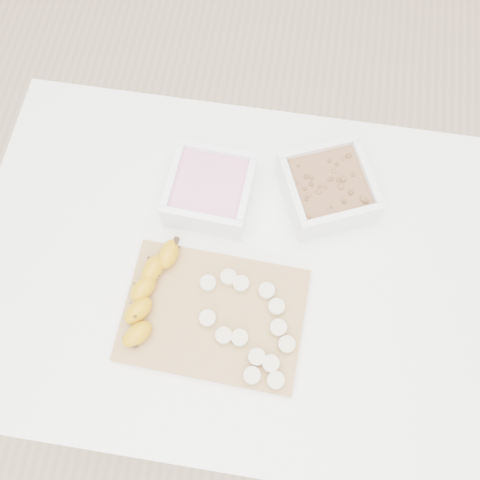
# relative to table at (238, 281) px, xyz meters

# --- Properties ---
(ground) EXTENTS (3.50, 3.50, 0.00)m
(ground) POSITION_rel_table_xyz_m (0.00, 0.00, -0.65)
(ground) COLOR #C6AD89
(ground) RESTS_ON ground
(table) EXTENTS (1.00, 0.70, 0.75)m
(table) POSITION_rel_table_xyz_m (0.00, 0.00, 0.00)
(table) COLOR white
(table) RESTS_ON ground
(bowl_yogurt) EXTENTS (0.16, 0.16, 0.07)m
(bowl_yogurt) POSITION_rel_table_xyz_m (-0.07, 0.13, 0.13)
(bowl_yogurt) COLOR white
(bowl_yogurt) RESTS_ON table
(bowl_granola) EXTENTS (0.21, 0.21, 0.07)m
(bowl_granola) POSITION_rel_table_xyz_m (0.15, 0.17, 0.13)
(bowl_granola) COLOR white
(bowl_granola) RESTS_ON table
(cutting_board) EXTENTS (0.32, 0.24, 0.01)m
(cutting_board) POSITION_rel_table_xyz_m (-0.03, -0.10, 0.10)
(cutting_board) COLOR #A8823F
(cutting_board) RESTS_ON table
(banana) EXTENTS (0.12, 0.21, 0.03)m
(banana) POSITION_rel_table_xyz_m (-0.14, -0.09, 0.13)
(banana) COLOR #C48D09
(banana) RESTS_ON cutting_board
(banana_slices) EXTENTS (0.18, 0.19, 0.02)m
(banana_slices) POSITION_rel_table_xyz_m (0.04, -0.11, 0.12)
(banana_slices) COLOR beige
(banana_slices) RESTS_ON cutting_board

